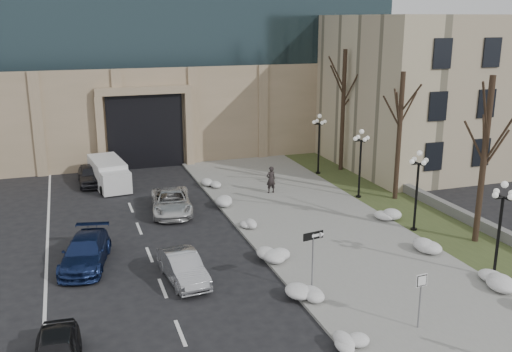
# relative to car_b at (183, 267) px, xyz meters

# --- Properties ---
(sidewalk) EXTENTS (9.00, 40.00, 0.12)m
(sidewalk) POSITION_rel_car_b_xyz_m (8.95, 3.56, -0.62)
(sidewalk) COLOR gray
(sidewalk) RESTS_ON ground
(curb) EXTENTS (0.30, 40.00, 0.14)m
(curb) POSITION_rel_car_b_xyz_m (4.45, 3.56, -0.61)
(curb) COLOR gray
(curb) RESTS_ON ground
(grass_strip) EXTENTS (4.00, 40.00, 0.10)m
(grass_strip) POSITION_rel_car_b_xyz_m (15.45, 3.56, -0.63)
(grass_strip) COLOR #3B4824
(grass_strip) RESTS_ON ground
(stone_wall) EXTENTS (0.50, 30.00, 0.70)m
(stone_wall) POSITION_rel_car_b_xyz_m (17.45, 5.56, -0.33)
(stone_wall) COLOR slate
(stone_wall) RESTS_ON ground
(classical_building) EXTENTS (22.00, 18.12, 12.00)m
(classical_building) POSITION_rel_car_b_xyz_m (27.45, 17.54, 5.32)
(classical_building) COLOR #C4B793
(classical_building) RESTS_ON ground
(car_b) EXTENTS (1.85, 4.23, 1.35)m
(car_b) POSITION_rel_car_b_xyz_m (0.00, 0.00, 0.00)
(car_b) COLOR #9FA1A6
(car_b) RESTS_ON ground
(car_c) EXTENTS (3.04, 5.27, 1.44)m
(car_c) POSITION_rel_car_b_xyz_m (-4.19, 3.20, 0.04)
(car_c) COLOR navy
(car_c) RESTS_ON ground
(car_d) EXTENTS (2.99, 5.39, 1.43)m
(car_d) POSITION_rel_car_b_xyz_m (1.27, 9.75, 0.04)
(car_d) COLOR silver
(car_d) RESTS_ON ground
(car_e) EXTENTS (1.76, 4.26, 1.44)m
(car_e) POSITION_rel_car_b_xyz_m (-3.17, 17.93, 0.05)
(car_e) COLOR #2F2F34
(car_e) RESTS_ON ground
(pedestrian) EXTENTS (0.72, 0.51, 1.87)m
(pedestrian) POSITION_rel_car_b_xyz_m (8.47, 11.36, 0.38)
(pedestrian) COLOR black
(pedestrian) RESTS_ON sidewalk
(box_truck) EXTENTS (2.68, 6.03, 1.85)m
(box_truck) POSITION_rel_car_b_xyz_m (-1.90, 17.10, 0.22)
(box_truck) COLOR silver
(box_truck) RESTS_ON ground
(one_way_sign) EXTENTS (1.07, 0.32, 2.85)m
(one_way_sign) POSITION_rel_car_b_xyz_m (5.34, -2.92, 1.68)
(one_way_sign) COLOR slate
(one_way_sign) RESTS_ON ground
(keep_sign) EXTENTS (0.51, 0.09, 2.37)m
(keep_sign) POSITION_rel_car_b_xyz_m (7.76, -7.20, 1.07)
(keep_sign) COLOR slate
(keep_sign) RESTS_ON ground
(snow_clump_b) EXTENTS (1.10, 1.60, 0.36)m
(snow_clump_b) POSITION_rel_car_b_xyz_m (4.64, -7.53, -0.38)
(snow_clump_b) COLOR silver
(snow_clump_b) RESTS_ON sidewalk
(snow_clump_c) EXTENTS (1.10, 1.60, 0.36)m
(snow_clump_c) POSITION_rel_car_b_xyz_m (4.59, -3.59, -0.38)
(snow_clump_c) COLOR silver
(snow_clump_c) RESTS_ON sidewalk
(snow_clump_d) EXTENTS (1.10, 1.60, 0.36)m
(snow_clump_d) POSITION_rel_car_b_xyz_m (4.80, 0.56, -0.38)
(snow_clump_d) COLOR silver
(snow_clump_d) RESTS_ON sidewalk
(snow_clump_e) EXTENTS (1.10, 1.60, 0.36)m
(snow_clump_e) POSITION_rel_car_b_xyz_m (4.88, 5.06, -0.38)
(snow_clump_e) COLOR silver
(snow_clump_e) RESTS_ON sidewalk
(snow_clump_f) EXTENTS (1.10, 1.60, 0.36)m
(snow_clump_f) POSITION_rel_car_b_xyz_m (4.69, 9.75, -0.38)
(snow_clump_f) COLOR silver
(snow_clump_f) RESTS_ON sidewalk
(snow_clump_g) EXTENTS (1.10, 1.60, 0.36)m
(snow_clump_g) POSITION_rel_car_b_xyz_m (5.03, 14.18, -0.38)
(snow_clump_g) COLOR silver
(snow_clump_g) RESTS_ON sidewalk
(snow_clump_i) EXTENTS (1.10, 1.60, 0.36)m
(snow_clump_i) POSITION_rel_car_b_xyz_m (12.75, -0.94, -0.38)
(snow_clump_i) COLOR silver
(snow_clump_i) RESTS_ON sidewalk
(snow_clump_j) EXTENTS (1.10, 1.60, 0.36)m
(snow_clump_j) POSITION_rel_car_b_xyz_m (13.33, 3.99, -0.38)
(snow_clump_j) COLOR silver
(snow_clump_j) RESTS_ON sidewalk
(snow_clump_l) EXTENTS (1.10, 1.60, 0.36)m
(snow_clump_l) POSITION_rel_car_b_xyz_m (12.93, -5.24, -0.38)
(snow_clump_l) COLOR silver
(snow_clump_l) RESTS_ON sidewalk
(lamppost_a) EXTENTS (1.18, 1.18, 4.76)m
(lamppost_a) POSITION_rel_car_b_xyz_m (13.75, -4.44, 2.40)
(lamppost_a) COLOR black
(lamppost_a) RESTS_ON ground
(lamppost_b) EXTENTS (1.18, 1.18, 4.76)m
(lamppost_b) POSITION_rel_car_b_xyz_m (13.75, 2.06, 2.40)
(lamppost_b) COLOR black
(lamppost_b) RESTS_ON ground
(lamppost_c) EXTENTS (1.18, 1.18, 4.76)m
(lamppost_c) POSITION_rel_car_b_xyz_m (13.75, 8.56, 2.40)
(lamppost_c) COLOR black
(lamppost_c) RESTS_ON ground
(lamppost_d) EXTENTS (1.18, 1.18, 4.76)m
(lamppost_d) POSITION_rel_car_b_xyz_m (13.75, 15.06, 2.40)
(lamppost_d) COLOR black
(lamppost_d) RESTS_ON ground
(tree_near) EXTENTS (3.20, 3.20, 9.00)m
(tree_near) POSITION_rel_car_b_xyz_m (15.95, -0.44, 5.15)
(tree_near) COLOR black
(tree_near) RESTS_ON ground
(tree_mid) EXTENTS (3.20, 3.20, 8.50)m
(tree_mid) POSITION_rel_car_b_xyz_m (15.95, 7.56, 4.83)
(tree_mid) COLOR black
(tree_mid) RESTS_ON ground
(tree_far) EXTENTS (3.20, 3.20, 9.50)m
(tree_far) POSITION_rel_car_b_xyz_m (15.95, 15.56, 5.48)
(tree_far) COLOR black
(tree_far) RESTS_ON ground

